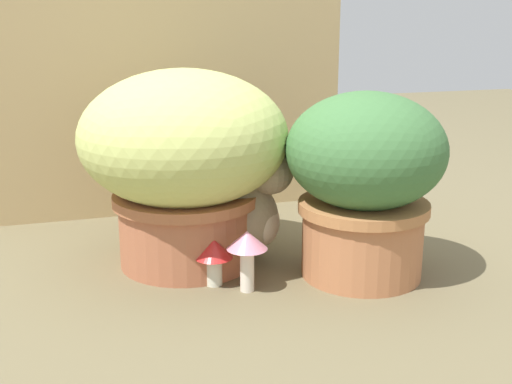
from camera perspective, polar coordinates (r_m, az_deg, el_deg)
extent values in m
plane|color=brown|center=(1.51, -2.17, -7.50)|extent=(6.00, 6.00, 0.00)
cube|color=tan|center=(1.94, -8.12, 11.03)|extent=(1.08, 0.03, 0.89)
cylinder|color=#AC6343|center=(1.58, -6.02, -3.11)|extent=(0.32, 0.32, 0.17)
cylinder|color=#AE6641|center=(1.56, -6.10, -0.52)|extent=(0.34, 0.34, 0.02)
ellipsoid|color=#BCC66C|center=(1.53, -6.25, 4.70)|extent=(0.48, 0.48, 0.31)
cylinder|color=#B77148|center=(1.52, 9.13, -3.97)|extent=(0.27, 0.27, 0.17)
cylinder|color=#B37445|center=(1.50, 9.25, -1.25)|extent=(0.29, 0.29, 0.02)
ellipsoid|color=#3E6E3B|center=(1.47, 9.47, 3.55)|extent=(0.35, 0.35, 0.26)
ellipsoid|color=gray|center=(1.59, -2.70, -2.04)|extent=(0.31, 0.27, 0.22)
ellipsoid|color=beige|center=(1.57, 0.76, -2.63)|extent=(0.11, 0.12, 0.11)
sphere|color=gray|center=(1.54, 1.25, 1.83)|extent=(0.15, 0.15, 0.11)
cone|color=gray|center=(1.55, 1.46, 4.28)|extent=(0.05, 0.05, 0.04)
cone|color=gray|center=(1.49, 1.06, 3.84)|extent=(0.05, 0.05, 0.04)
cylinder|color=gray|center=(1.69, -6.18, -4.22)|extent=(0.18, 0.12, 0.07)
cylinder|color=silver|center=(1.43, -0.77, -6.72)|extent=(0.03, 0.03, 0.10)
cone|color=pink|center=(1.40, -0.78, -4.15)|extent=(0.09, 0.09, 0.04)
cylinder|color=silver|center=(1.47, -3.64, -6.81)|extent=(0.04, 0.04, 0.06)
cone|color=red|center=(1.45, -3.68, -4.85)|extent=(0.08, 0.08, 0.04)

